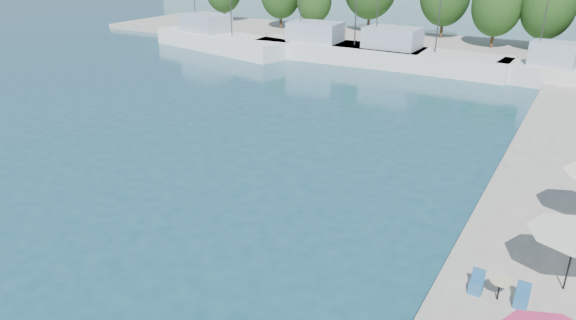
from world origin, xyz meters
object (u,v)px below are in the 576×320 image
Objects in this scene: trawler_03 at (412,57)px; umbrella_white at (575,242)px; trawler_02 at (334,50)px; trawler_04 at (569,76)px; trawler_01 at (219,40)px.

umbrella_white is at bearing -62.43° from trawler_03.
trawler_02 is 40.53m from umbrella_white.
trawler_02 reaches higher than umbrella_white.
trawler_04 is (13.93, -0.93, 0.00)m from trawler_03.
trawler_04 is at bearing 93.89° from umbrella_white.
trawler_02 is 1.47× the size of trawler_04.
trawler_03 reaches higher than umbrella_white.
trawler_04 reaches higher than umbrella_white.
umbrella_white is (38.69, -30.86, 1.38)m from trawler_01.
trawler_04 is (22.29, -0.56, 0.00)m from trawler_02.
trawler_01 and trawler_02 have the same top height.
trawler_02 is 6.01× the size of umbrella_white.
trawler_01 is 1.57× the size of trawler_04.
trawler_03 is at bearing -0.19° from trawler_02.
trawler_02 is 1.02× the size of trawler_03.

